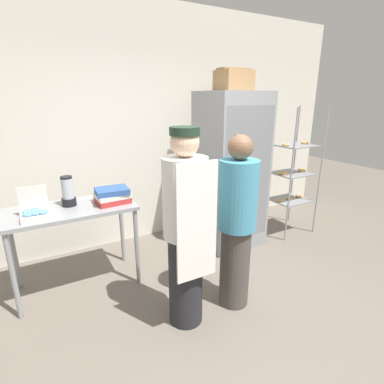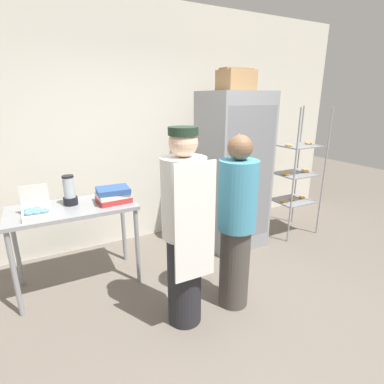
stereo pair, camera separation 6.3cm
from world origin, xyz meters
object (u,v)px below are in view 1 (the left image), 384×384
at_px(binder_stack, 112,196).
at_px(person_baker, 186,229).
at_px(refrigerator, 230,171).
at_px(person_customer, 237,224).
at_px(blender_pitcher, 68,193).
at_px(baking_rack, 292,173).
at_px(cardboard_storage_box, 234,80).
at_px(donut_box, 35,213).

bearing_deg(binder_stack, person_baker, -70.45).
distance_m(refrigerator, person_customer, 1.31).
distance_m(blender_pitcher, person_customer, 1.65).
bearing_deg(person_baker, baking_rack, 23.01).
bearing_deg(binder_stack, cardboard_storage_box, 7.42).
relative_size(person_baker, person_customer, 1.05).
relative_size(binder_stack, person_baker, 0.20).
bearing_deg(person_customer, person_baker, 179.37).
bearing_deg(binder_stack, donut_box, -173.88).
relative_size(refrigerator, baking_rack, 1.10).
xyz_separation_m(donut_box, person_customer, (1.54, -0.87, -0.10)).
height_order(blender_pitcher, cardboard_storage_box, cardboard_storage_box).
height_order(refrigerator, person_baker, refrigerator).
xyz_separation_m(binder_stack, cardboard_storage_box, (1.60, 0.21, 1.14)).
bearing_deg(person_customer, blender_pitcher, 139.13).
bearing_deg(cardboard_storage_box, person_customer, -123.47).
xyz_separation_m(baking_rack, binder_stack, (-2.53, 0.01, 0.07)).
height_order(cardboard_storage_box, person_customer, cardboard_storage_box).
relative_size(baking_rack, binder_stack, 5.35).
xyz_separation_m(blender_pitcher, person_baker, (0.73, -1.06, -0.12)).
xyz_separation_m(donut_box, blender_pitcher, (0.31, 0.20, 0.08)).
relative_size(blender_pitcher, binder_stack, 0.89).
bearing_deg(cardboard_storage_box, donut_box, -172.97).
height_order(binder_stack, person_baker, person_baker).
distance_m(refrigerator, blender_pitcher, 1.96).
bearing_deg(person_baker, cardboard_storage_box, 42.05).
xyz_separation_m(cardboard_storage_box, person_customer, (-0.76, -1.15, -1.26)).
bearing_deg(blender_pitcher, person_customer, -40.87).
relative_size(refrigerator, blender_pitcher, 6.60).
bearing_deg(donut_box, baking_rack, 1.25).
distance_m(baking_rack, person_customer, 1.93).
height_order(refrigerator, person_customer, refrigerator).
height_order(donut_box, person_baker, person_baker).
bearing_deg(refrigerator, person_customer, -123.53).
xyz_separation_m(blender_pitcher, cardboard_storage_box, (2.00, 0.08, 1.08)).
height_order(donut_box, person_customer, person_customer).
distance_m(blender_pitcher, binder_stack, 0.42).
relative_size(donut_box, person_customer, 0.17).
xyz_separation_m(refrigerator, person_customer, (-0.72, -1.09, -0.16)).
height_order(baking_rack, person_baker, baking_rack).
bearing_deg(donut_box, cardboard_storage_box, 7.03).
distance_m(baking_rack, blender_pitcher, 2.93).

